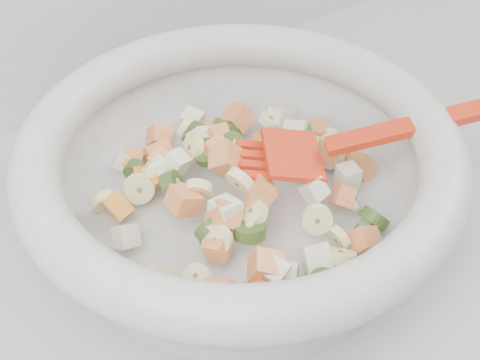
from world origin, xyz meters
TOP-DOWN VIEW (x-y plane):
  - mixing_bowl at (0.19, 1.48)m, footprint 0.44×0.39m

SIDE VIEW (x-z plane):
  - mixing_bowl at x=0.19m, z-range 0.90..1.02m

